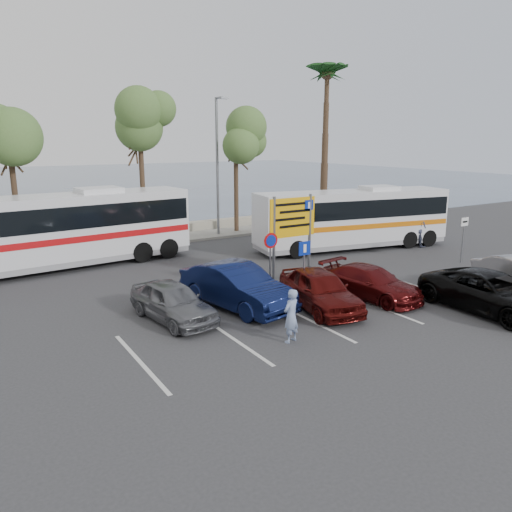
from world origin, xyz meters
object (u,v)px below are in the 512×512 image
street_lamp_right (218,160)px  coach_bus_left (64,232)px  car_maroon (371,283)px  car_silver_a (173,301)px  pedestrian_near (291,316)px  car_blue (237,286)px  car_red (320,290)px  suv_black (492,293)px  direction_sign (292,224)px  coach_bus_right (352,220)px  pedestrian_far (419,229)px

street_lamp_right → coach_bus_left: bearing=-162.4°
coach_bus_left → car_maroon: (8.70, -10.68, -1.08)m
car_silver_a → pedestrian_near: size_ratio=2.34×
car_blue → car_red: car_blue is taller
suv_black → street_lamp_right: bearing=96.7°
car_blue → suv_black: car_blue is taller
direction_sign → car_maroon: size_ratio=0.88×
direction_sign → car_red: bearing=-109.8°
direction_sign → coach_bus_right: (6.50, 3.48, -0.88)m
coach_bus_right → car_blue: coach_bus_right is taller
pedestrian_far → car_maroon: bearing=113.7°
car_silver_a → car_red: (4.80, -1.64, 0.06)m
car_maroon → car_red: car_red is taller
direction_sign → car_red: size_ratio=0.87×
coach_bus_left → car_blue: (3.90, -9.00, -0.90)m
coach_bus_right → pedestrian_near: 13.47m
coach_bus_right → car_blue: 11.38m
direction_sign → car_silver_a: 6.49m
car_blue → car_silver_a: bearing=168.5°
car_blue → car_maroon: 5.09m
street_lamp_right → coach_bus_right: (4.50, -6.84, -3.05)m
coach_bus_right → car_blue: (-10.10, -5.18, -0.78)m
street_lamp_right → car_red: size_ratio=1.95×
coach_bus_right → car_silver_a: (-12.50, -5.18, -0.91)m
car_silver_a → pedestrian_near: bearing=-65.3°
coach_bus_left → coach_bus_right: size_ratio=1.07×
coach_bus_left → car_silver_a: 9.18m
direction_sign → suv_black: (3.60, -6.70, -1.74)m
street_lamp_right → car_blue: 13.80m
pedestrian_near → pedestrian_far: pedestrian_far is taller
car_silver_a → coach_bus_left: bearing=91.7°
pedestrian_near → suv_black: bearing=150.5°
street_lamp_right → car_blue: street_lamp_right is taller
coach_bus_right → pedestrian_far: 3.86m
car_maroon → car_red: 2.40m
direction_sign → suv_black: size_ratio=0.73×
car_red → coach_bus_left: bearing=131.6°
coach_bus_left → suv_black: (11.10, -14.00, -0.98)m
street_lamp_right → pedestrian_far: (8.00, -8.36, -3.62)m
car_blue → suv_black: size_ratio=0.95×
direction_sign → car_maroon: bearing=-70.5°
car_red → pedestrian_far: (11.20, 5.30, 0.28)m
pedestrian_near → street_lamp_right: bearing=-128.5°
car_silver_a → car_maroon: car_silver_a is taller
coach_bus_left → car_silver_a: bearing=-80.5°
car_silver_a → car_maroon: size_ratio=0.92×
car_silver_a → car_red: size_ratio=0.92×
car_maroon → suv_black: 4.10m
car_blue → street_lamp_right: bearing=53.6°
car_maroon → pedestrian_far: bearing=22.9°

